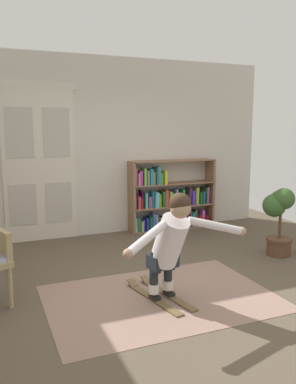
# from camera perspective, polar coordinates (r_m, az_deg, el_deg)

# --- Properties ---
(ground_plane) EXTENTS (7.20, 7.20, 0.00)m
(ground_plane) POSITION_cam_1_polar(r_m,az_deg,el_deg) (4.53, 2.29, -13.78)
(ground_plane) COLOR brown
(back_wall) EXTENTS (6.00, 0.10, 2.90)m
(back_wall) POSITION_cam_1_polar(r_m,az_deg,el_deg) (6.63, -7.09, 6.40)
(back_wall) COLOR beige
(back_wall) RESTS_ON ground
(double_door) EXTENTS (1.22, 0.05, 2.45)m
(double_door) POSITION_cam_1_polar(r_m,az_deg,el_deg) (6.40, -15.27, 4.07)
(double_door) COLOR beige
(double_door) RESTS_ON ground
(rug) EXTENTS (2.35, 1.62, 0.01)m
(rug) POSITION_cam_1_polar(r_m,az_deg,el_deg) (4.33, 1.85, -14.85)
(rug) COLOR #907163
(rug) RESTS_ON ground
(bookshelf) EXTENTS (1.55, 0.30, 1.21)m
(bookshelf) POSITION_cam_1_polar(r_m,az_deg,el_deg) (6.96, 3.03, -1.21)
(bookshelf) COLOR #8B674C
(bookshelf) RESTS_ON ground
(potted_plant) EXTENTS (0.40, 0.43, 0.95)m
(potted_plant) POSITION_cam_1_polar(r_m,az_deg,el_deg) (5.84, 18.23, -3.02)
(potted_plant) COLOR brown
(potted_plant) RESTS_ON ground
(skis_pair) EXTENTS (0.44, 0.97, 0.07)m
(skis_pair) POSITION_cam_1_polar(r_m,az_deg,el_deg) (4.35, 1.59, -14.48)
(skis_pair) COLOR brown
(skis_pair) RESTS_ON rug
(person_skier) EXTENTS (1.42, 0.76, 1.09)m
(person_skier) POSITION_cam_1_polar(r_m,az_deg,el_deg) (3.97, 3.33, -6.80)
(person_skier) COLOR white
(person_skier) RESTS_ON skis_pair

